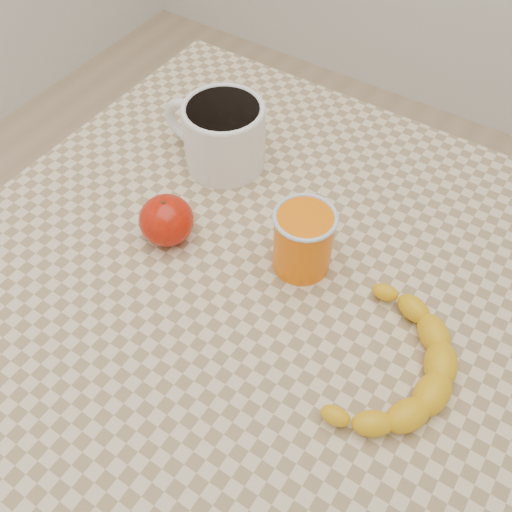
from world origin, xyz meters
The scene contains 6 objects.
ground centered at (0.00, 0.00, 0.00)m, with size 3.00×3.00×0.00m, color tan.
table centered at (0.00, 0.00, 0.66)m, with size 0.80×0.80×0.75m.
coffee_mug centered at (-0.15, 0.14, 0.81)m, with size 0.17×0.13×0.10m.
orange_juice_glass centered at (0.05, 0.04, 0.80)m, with size 0.08×0.08×0.09m.
apple centered at (-0.13, -0.02, 0.78)m, with size 0.10×0.10×0.07m.
banana centered at (0.21, -0.05, 0.77)m, with size 0.17×0.24×0.04m, color yellow, non-canonical shape.
Camera 1 is at (0.25, -0.39, 1.35)m, focal length 40.00 mm.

